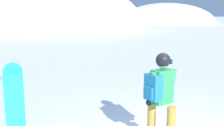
# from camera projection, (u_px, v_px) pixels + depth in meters

# --- Properties ---
(ridge_peak_main) EXTENTS (28.71, 25.84, 14.79)m
(ridge_peak_main) POSITION_uv_depth(u_px,v_px,m) (51.00, 29.00, 39.59)
(ridge_peak_main) COLOR white
(ridge_peak_main) RESTS_ON ground
(ridge_peak_far) EXTENTS (22.98, 20.68, 9.41)m
(ridge_peak_far) POSITION_uv_depth(u_px,v_px,m) (166.00, 24.00, 61.54)
(ridge_peak_far) COLOR white
(ridge_peak_far) RESTS_ON ground
(snowboarder_main) EXTENTS (0.68, 1.79, 1.71)m
(snowboarder_main) POSITION_uv_depth(u_px,v_px,m) (160.00, 99.00, 4.53)
(snowboarder_main) COLOR black
(snowboarder_main) RESTS_ON ground
(spare_snowboard) EXTENTS (0.28, 0.24, 1.65)m
(spare_snowboard) POSITION_uv_depth(u_px,v_px,m) (16.00, 116.00, 3.99)
(spare_snowboard) COLOR #23B7A3
(spare_snowboard) RESTS_ON ground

